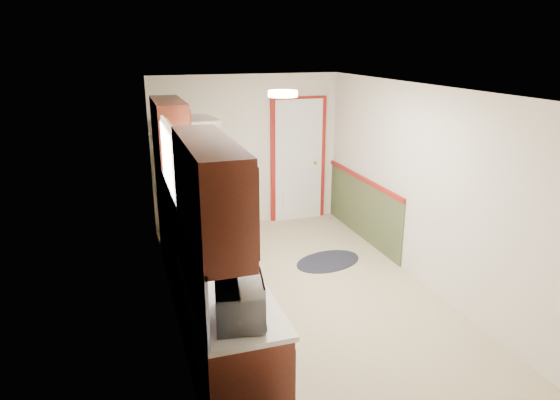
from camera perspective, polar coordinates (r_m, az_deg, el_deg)
room_shell at (r=5.66m, az=2.55°, el=0.56°), size 3.20×5.20×2.52m
kitchen_run at (r=5.24m, az=-9.20°, el=-5.64°), size 0.63×4.00×2.20m
back_wall_trim at (r=8.08m, az=3.65°, el=3.44°), size 1.12×2.30×2.08m
ceiling_fixture at (r=5.15m, az=0.32°, el=12.06°), size 0.30×0.30×0.06m
microwave at (r=3.64m, az=-4.62°, el=-11.03°), size 0.37×0.56×0.35m
refrigerator at (r=7.21m, az=-10.25°, el=1.81°), size 0.86×0.82×1.86m
rug at (r=6.88m, az=5.52°, el=-6.98°), size 1.11×0.88×0.01m
cooktop at (r=6.78m, az=-11.16°, el=0.91°), size 0.53×0.63×0.02m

